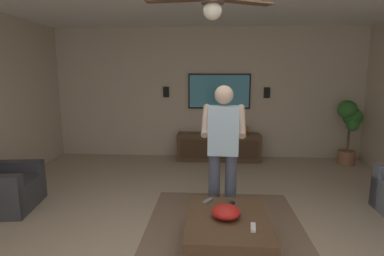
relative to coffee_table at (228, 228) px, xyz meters
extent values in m
cube|color=#C6B299|center=(3.74, 0.25, 1.06)|extent=(0.10, 6.62, 2.71)
cube|color=#7A604C|center=(0.20, 0.00, -0.29)|extent=(2.70, 1.82, 0.01)
cube|color=#38383D|center=(0.89, 2.91, -0.10)|extent=(0.90, 0.90, 0.40)
cube|color=#38383D|center=(1.21, 2.95, -0.02)|extent=(0.26, 0.81, 0.56)
cube|color=#513823|center=(0.00, 0.00, 0.05)|extent=(1.00, 0.80, 0.10)
cylinder|color=#513823|center=(0.42, -0.32, -0.15)|extent=(0.07, 0.07, 0.30)
cylinder|color=#513823|center=(0.42, 0.32, -0.15)|extent=(0.07, 0.07, 0.30)
cube|color=#452F1E|center=(0.00, 0.00, -0.20)|extent=(0.88, 0.68, 0.03)
cube|color=#513823|center=(3.41, 0.01, -0.02)|extent=(0.44, 1.70, 0.55)
cube|color=#412C1C|center=(3.18, 0.01, -0.02)|extent=(0.01, 1.56, 0.39)
cube|color=black|center=(3.65, 0.01, 1.11)|extent=(0.05, 1.29, 0.72)
cube|color=teal|center=(3.62, 0.01, 1.11)|extent=(0.01, 1.23, 0.66)
cylinder|color=#4C5166|center=(0.79, -0.07, 0.11)|extent=(0.14, 0.14, 0.82)
cylinder|color=#4C5166|center=(0.80, 0.13, 0.11)|extent=(0.14, 0.14, 0.82)
cube|color=silver|center=(0.80, 0.03, 0.81)|extent=(0.24, 0.37, 0.58)
sphere|color=beige|center=(0.80, 0.03, 1.23)|extent=(0.22, 0.22, 0.22)
cylinder|color=beige|center=(0.97, -0.20, 0.90)|extent=(0.48, 0.11, 0.37)
cylinder|color=beige|center=(0.99, 0.24, 0.90)|extent=(0.48, 0.11, 0.37)
cube|color=white|center=(1.18, 0.01, 0.80)|extent=(0.04, 0.05, 0.16)
cylinder|color=#9E6B4C|center=(3.24, -2.51, -0.16)|extent=(0.32, 0.32, 0.27)
cylinder|color=brown|center=(3.24, -2.51, 0.20)|extent=(0.04, 0.04, 0.45)
sphere|color=#2D6B28|center=(3.26, -2.57, 0.64)|extent=(0.36, 0.36, 0.36)
sphere|color=#2D6B28|center=(3.17, -2.52, 0.59)|extent=(0.24, 0.24, 0.24)
sphere|color=#2D6B28|center=(3.22, -2.44, 0.80)|extent=(0.36, 0.36, 0.36)
sphere|color=#2D6B28|center=(3.07, -2.49, 0.52)|extent=(0.23, 0.23, 0.23)
ellipsoid|color=red|center=(-0.01, 0.02, 0.17)|extent=(0.28, 0.28, 0.12)
cube|color=white|center=(-0.20, -0.22, 0.12)|extent=(0.15, 0.06, 0.02)
cube|color=black|center=(0.28, -0.04, 0.12)|extent=(0.15, 0.11, 0.02)
cube|color=slate|center=(0.35, 0.20, 0.12)|extent=(0.15, 0.12, 0.02)
sphere|color=orange|center=(3.39, -0.48, 0.36)|extent=(0.22, 0.22, 0.22)
cube|color=black|center=(3.66, -0.98, 1.09)|extent=(0.06, 0.12, 0.22)
cube|color=black|center=(3.66, 1.12, 1.09)|extent=(0.06, 0.12, 0.22)
sphere|color=silver|center=(0.03, 0.17, 2.02)|extent=(0.16, 0.16, 0.16)
cube|color=brown|center=(0.35, 0.17, 2.12)|extent=(0.56, 0.12, 0.02)
cube|color=brown|center=(0.06, 0.49, 2.12)|extent=(0.18, 0.57, 0.02)
cube|color=brown|center=(0.16, -0.12, 2.12)|extent=(0.35, 0.56, 0.02)
camera|label=1|loc=(-2.78, 0.18, 1.48)|focal=28.64mm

